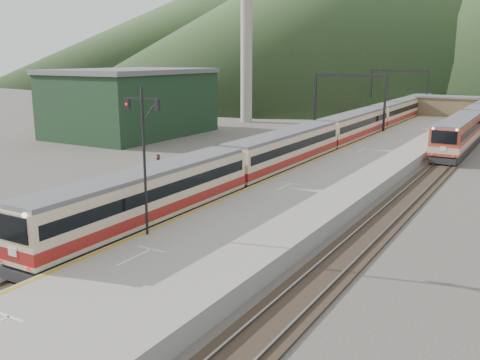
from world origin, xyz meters
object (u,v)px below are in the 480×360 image
Objects in this scene: worker at (30,226)px; second_train at (472,125)px; signal_mast at (144,147)px; main_train at (354,128)px.

second_train is at bearing -91.60° from worker.
signal_mast reaches higher than second_train.
main_train is 42.34m from worker.
main_train reaches higher than worker.
main_train is at bearing -138.11° from second_train.
signal_mast is (2.16, -40.18, 3.77)m from main_train.
main_train is 2.45× the size of second_train.
second_train is at bearing 41.89° from main_train.
signal_mast is at bearing -86.92° from main_train.
signal_mast is at bearing -149.16° from worker.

